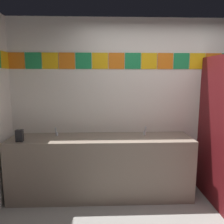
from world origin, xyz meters
The scene contains 5 objects.
wall_back centered at (0.00, 1.49, 1.29)m, with size 4.58×0.09×2.57m.
vanity_counter centered at (-0.96, 1.17, 0.45)m, with size 2.57×0.56×0.88m.
faucet_left centered at (-1.60, 1.26, 0.94)m, with size 0.04×0.10×0.14m.
faucet_right centered at (-0.31, 1.26, 0.94)m, with size 0.04×0.10×0.14m.
soap_dispenser centered at (-2.03, 1.01, 0.96)m, with size 0.09×0.09×0.16m.
Camera 1 is at (-0.91, -1.84, 1.74)m, focal length 35.22 mm.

